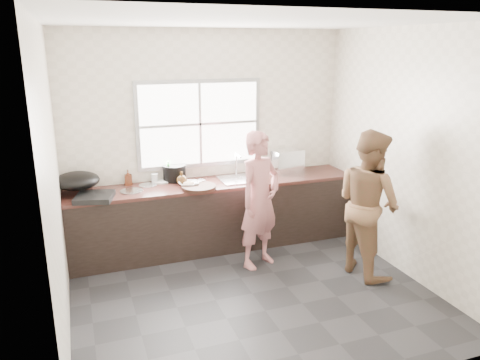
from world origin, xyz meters
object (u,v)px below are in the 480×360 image
object	(u,v)px
bottle_green	(168,171)
glass_jar	(155,178)
bottle_brown_tall	(128,178)
wok	(77,181)
cutting_board	(199,187)
person_side	(368,203)
black_pot	(174,173)
woman	(260,204)
pot_lid_left	(132,191)
bottle_brown_short	(182,179)
bowl_held	(257,180)
plate_food	(162,181)
burner	(95,197)
dish_rack	(286,161)
bowl_crabs	(256,181)
pot_lid_right	(148,185)
bowl_mince	(189,184)

from	to	relation	value
bottle_green	glass_jar	xyz separation A→B (m)	(-0.18, 0.00, -0.08)
bottle_brown_tall	wok	xyz separation A→B (m)	(-0.59, -0.15, 0.07)
cutting_board	person_side	bearing A→B (deg)	-32.16
black_pot	bottle_green	world-z (taller)	bottle_green
woman	pot_lid_left	bearing A→B (deg)	130.58
black_pot	bottle_brown_short	size ratio (longest dim) A/B	1.88
bowl_held	glass_jar	size ratio (longest dim) A/B	1.77
cutting_board	plate_food	size ratio (longest dim) A/B	1.83
person_side	burner	size ratio (longest dim) A/B	4.21
black_pot	dish_rack	world-z (taller)	dish_rack
bowl_crabs	burner	distance (m)	1.92
black_pot	pot_lid_right	world-z (taller)	black_pot
person_side	glass_jar	distance (m)	2.56
bowl_mince	black_pot	world-z (taller)	black_pot
woman	bottle_green	size ratio (longest dim) A/B	5.60
plate_food	bottle_green	distance (m)	0.15
bowl_mince	bowl_held	bearing A→B (deg)	-8.49
person_side	black_pot	size ratio (longest dim) A/B	5.83
woman	burner	xyz separation A→B (m)	(-1.78, 0.46, 0.15)
woman	bowl_crabs	bearing A→B (deg)	48.51
burner	pot_lid_right	bearing A→B (deg)	27.92
black_pot	pot_lid_right	size ratio (longest dim) A/B	1.29
person_side	bottle_brown_tall	size ratio (longest dim) A/B	9.41
bowl_mince	pot_lid_right	world-z (taller)	bowl_mince
bowl_held	bottle_brown_short	bearing A→B (deg)	164.66
plate_food	burner	world-z (taller)	burner
bowl_crabs	woman	bearing A→B (deg)	-106.71
bowl_mince	bottle_brown_tall	world-z (taller)	bottle_brown_tall
plate_food	glass_jar	distance (m)	0.10
bowl_crabs	wok	distance (m)	2.11
plate_food	bottle_brown_tall	xyz separation A→B (m)	(-0.41, 0.00, 0.08)
cutting_board	pot_lid_right	distance (m)	0.64
bowl_held	bottle_green	distance (m)	1.11
glass_jar	pot_lid_right	distance (m)	0.15
woman	person_side	size ratio (longest dim) A/B	0.91
bowl_held	pot_lid_right	world-z (taller)	bowl_held
burner	pot_lid_left	bearing A→B (deg)	21.14
bowl_held	wok	world-z (taller)	wok
bowl_mince	wok	size ratio (longest dim) A/B	0.48
dish_rack	pot_lid_right	distance (m)	1.85
burner	pot_lid_right	distance (m)	0.73
cutting_board	plate_food	xyz separation A→B (m)	(-0.35, 0.44, -0.01)
glass_jar	dish_rack	bearing A→B (deg)	-3.33
bottle_brown_short	dish_rack	bearing A→B (deg)	3.70
plate_food	glass_jar	world-z (taller)	glass_jar
bowl_held	bottle_brown_short	xyz separation A→B (m)	(-0.90, 0.25, 0.04)
glass_jar	wok	size ratio (longest dim) A/B	0.22
black_pot	wok	size ratio (longest dim) A/B	0.56
bowl_crabs	glass_jar	bearing A→B (deg)	159.46
woman	burner	world-z (taller)	woman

